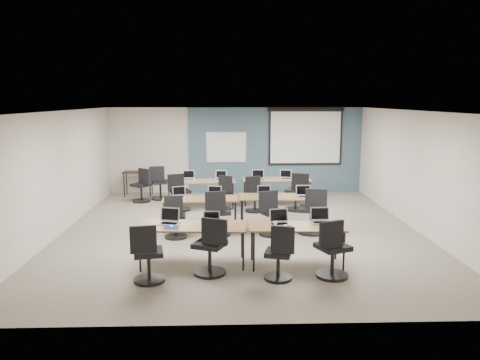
{
  "coord_description": "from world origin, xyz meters",
  "views": [
    {
      "loc": [
        -0.35,
        -10.28,
        2.95
      ],
      "look_at": [
        0.0,
        0.4,
        1.1
      ],
      "focal_mm": 35.0,
      "sensor_mm": 36.0,
      "label": 1
    }
  ],
  "objects_px": {
    "training_table_back_left": "(201,182)",
    "task_chair_8": "(179,195)",
    "laptop_2": "(279,220)",
    "laptop_7": "(304,194)",
    "task_chair_4": "(175,220)",
    "task_chair_9": "(224,196)",
    "task_chair_5": "(217,217)",
    "laptop_6": "(264,194)",
    "training_table_mid_left": "(200,200)",
    "task_chair_7": "(312,215)",
    "training_table_mid_right": "(278,198)",
    "task_chair_0": "(147,258)",
    "laptop_5": "(215,195)",
    "laptop_11": "(286,177)",
    "utility_table": "(138,175)",
    "training_table_front_right": "(297,228)",
    "laptop_10": "(258,177)",
    "spare_chair_a": "(160,186)",
    "task_chair_11": "(297,195)",
    "task_chair_6": "(271,217)",
    "laptop_4": "(179,194)",
    "laptop_0": "(169,220)",
    "task_chair_1": "(211,251)",
    "laptop_9": "(221,177)",
    "projector_screen": "(305,133)",
    "task_chair_2": "(279,258)",
    "laptop_3": "(321,219)",
    "training_table_back_right": "(277,180)",
    "laptop_1": "(211,222)",
    "task_chair_10": "(254,197)",
    "laptop_8": "(189,177)",
    "whiteboard": "(226,147)",
    "spare_chair_b": "(142,188)",
    "task_chair_3": "(332,254)"
  },
  "relations": [
    {
      "from": "projector_screen",
      "to": "laptop_7",
      "type": "xyz_separation_m",
      "value": [
        -0.73,
        -4.18,
        -1.09
      ]
    },
    {
      "from": "laptop_7",
      "to": "task_chair_10",
      "type": "height_order",
      "value": "laptop_7"
    },
    {
      "from": "training_table_mid_left",
      "to": "spare_chair_a",
      "type": "distance_m",
      "value": 3.56
    },
    {
      "from": "laptop_3",
      "to": "spare_chair_b",
      "type": "relative_size",
      "value": 0.35
    },
    {
      "from": "task_chair_4",
      "to": "laptop_5",
      "type": "height_order",
      "value": "laptop_5"
    },
    {
      "from": "task_chair_4",
      "to": "task_chair_6",
      "type": "height_order",
      "value": "task_chair_6"
    },
    {
      "from": "laptop_2",
      "to": "task_chair_6",
      "type": "distance_m",
      "value": 1.77
    },
    {
      "from": "laptop_0",
      "to": "task_chair_7",
      "type": "height_order",
      "value": "task_chair_7"
    },
    {
      "from": "spare_chair_a",
      "to": "laptop_11",
      "type": "bearing_deg",
      "value": -27.52
    },
    {
      "from": "laptop_2",
      "to": "laptop_7",
      "type": "relative_size",
      "value": 1.02
    },
    {
      "from": "projector_screen",
      "to": "training_table_mid_right",
      "type": "relative_size",
      "value": 1.32
    },
    {
      "from": "task_chair_0",
      "to": "laptop_5",
      "type": "relative_size",
      "value": 2.98
    },
    {
      "from": "training_table_back_left",
      "to": "laptop_5",
      "type": "distance_m",
      "value": 2.25
    },
    {
      "from": "training_table_front_right",
      "to": "laptop_10",
      "type": "xyz_separation_m",
      "value": [
        -0.34,
        4.94,
        0.11
      ]
    },
    {
      "from": "task_chair_6",
      "to": "laptop_11",
      "type": "xyz_separation_m",
      "value": [
        0.74,
        3.1,
        0.37
      ]
    },
    {
      "from": "laptop_0",
      "to": "task_chair_1",
      "type": "height_order",
      "value": "task_chair_1"
    },
    {
      "from": "laptop_5",
      "to": "task_chair_11",
      "type": "relative_size",
      "value": 0.32
    },
    {
      "from": "training_table_mid_left",
      "to": "task_chair_7",
      "type": "distance_m",
      "value": 2.53
    },
    {
      "from": "task_chair_8",
      "to": "laptop_4",
      "type": "bearing_deg",
      "value": -107.63
    },
    {
      "from": "whiteboard",
      "to": "laptop_6",
      "type": "xyz_separation_m",
      "value": [
        0.87,
        -4.11,
        -0.66
      ]
    },
    {
      "from": "task_chair_3",
      "to": "task_chair_9",
      "type": "distance_m",
      "value": 5.26
    },
    {
      "from": "training_table_back_left",
      "to": "task_chair_8",
      "type": "distance_m",
      "value": 0.77
    },
    {
      "from": "training_table_back_left",
      "to": "laptop_11",
      "type": "height_order",
      "value": "laptop_11"
    },
    {
      "from": "training_table_back_right",
      "to": "task_chair_11",
      "type": "relative_size",
      "value": 1.85
    },
    {
      "from": "task_chair_6",
      "to": "laptop_4",
      "type": "bearing_deg",
      "value": 136.77
    },
    {
      "from": "training_table_mid_right",
      "to": "task_chair_0",
      "type": "height_order",
      "value": "task_chair_0"
    },
    {
      "from": "projector_screen",
      "to": "spare_chair_b",
      "type": "bearing_deg",
      "value": -165.1
    },
    {
      "from": "laptop_1",
      "to": "task_chair_7",
      "type": "height_order",
      "value": "task_chair_7"
    },
    {
      "from": "laptop_6",
      "to": "training_table_back_left",
      "type": "bearing_deg",
      "value": 123.81
    },
    {
      "from": "projector_screen",
      "to": "laptop_2",
      "type": "distance_m",
      "value": 6.82
    },
    {
      "from": "laptop_0",
      "to": "laptop_3",
      "type": "height_order",
      "value": "laptop_0"
    },
    {
      "from": "laptop_2",
      "to": "laptop_7",
      "type": "height_order",
      "value": "laptop_2"
    },
    {
      "from": "task_chair_5",
      "to": "laptop_6",
      "type": "relative_size",
      "value": 3.26
    },
    {
      "from": "task_chair_8",
      "to": "task_chair_11",
      "type": "bearing_deg",
      "value": -24.8
    },
    {
      "from": "laptop_1",
      "to": "laptop_6",
      "type": "height_order",
      "value": "laptop_6"
    },
    {
      "from": "task_chair_0",
      "to": "task_chair_5",
      "type": "height_order",
      "value": "task_chair_5"
    },
    {
      "from": "training_table_mid_left",
      "to": "task_chair_4",
      "type": "xyz_separation_m",
      "value": [
        -0.51,
        -0.7,
        -0.28
      ]
    },
    {
      "from": "training_table_back_left",
      "to": "laptop_9",
      "type": "distance_m",
      "value": 0.61
    },
    {
      "from": "task_chair_10",
      "to": "spare_chair_b",
      "type": "xyz_separation_m",
      "value": [
        -3.17,
        1.32,
        0.01
      ]
    },
    {
      "from": "laptop_11",
      "to": "spare_chair_a",
      "type": "relative_size",
      "value": 0.32
    },
    {
      "from": "task_chair_0",
      "to": "laptop_6",
      "type": "height_order",
      "value": "task_chair_0"
    },
    {
      "from": "laptop_0",
      "to": "laptop_5",
      "type": "bearing_deg",
      "value": 86.29
    },
    {
      "from": "task_chair_4",
      "to": "task_chair_9",
      "type": "height_order",
      "value": "task_chair_4"
    },
    {
      "from": "laptop_5",
      "to": "laptop_11",
      "type": "xyz_separation_m",
      "value": [
        1.97,
        2.47,
        -0.0
      ]
    },
    {
      "from": "task_chair_0",
      "to": "utility_table",
      "type": "bearing_deg",
      "value": 90.7
    },
    {
      "from": "laptop_8",
      "to": "laptop_6",
      "type": "bearing_deg",
      "value": -59.11
    },
    {
      "from": "task_chair_1",
      "to": "laptop_9",
      "type": "xyz_separation_m",
      "value": [
        0.14,
        5.4,
        0.36
      ]
    },
    {
      "from": "task_chair_7",
      "to": "task_chair_2",
      "type": "bearing_deg",
      "value": -96.33
    },
    {
      "from": "task_chair_1",
      "to": "task_chair_9",
      "type": "height_order",
      "value": "task_chair_1"
    },
    {
      "from": "task_chair_11",
      "to": "utility_table",
      "type": "height_order",
      "value": "task_chair_11"
    }
  ]
}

